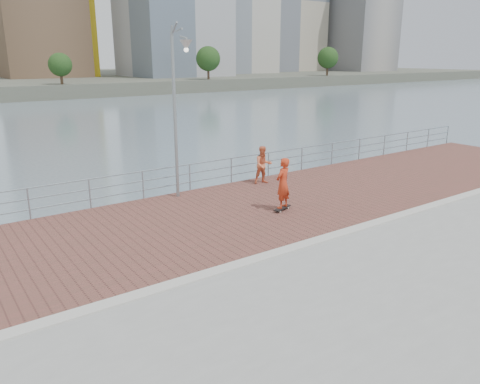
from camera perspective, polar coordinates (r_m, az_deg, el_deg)
water at (r=14.24m, az=4.82°, el=-14.75°), size 400.00×400.00×0.00m
seawall at (r=11.02m, az=23.02°, el=-20.22°), size 40.00×24.00×2.00m
brick_lane at (r=16.02m, az=-3.31°, el=-3.12°), size 40.00×6.80×0.02m
curb at (r=13.31m, az=5.02°, el=-7.24°), size 40.00×0.40×0.06m
guardrail at (r=18.68m, az=-8.91°, el=1.72°), size 39.06×0.06×1.13m
street_lamp at (r=17.36m, az=-7.39°, el=13.04°), size 0.45×1.31×6.17m
skateboard at (r=16.77m, az=5.18°, el=-1.96°), size 0.89×0.49×0.10m
skateboarder at (r=16.50m, az=5.26°, el=1.07°), size 0.77×0.63×1.82m
bystander at (r=20.08m, az=2.85°, el=3.32°), size 0.93×0.81×1.62m
shoreline_trees at (r=88.19m, az=-24.08°, el=14.38°), size 145.03×5.19×6.92m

